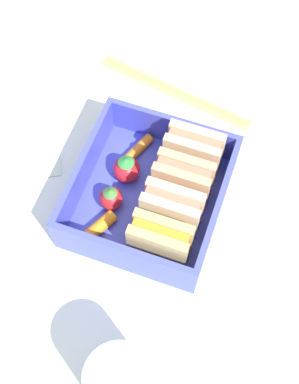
{
  "coord_description": "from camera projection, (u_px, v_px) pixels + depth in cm",
  "views": [
    {
      "loc": [
        22.78,
        8.1,
        50.76
      ],
      "look_at": [
        0.0,
        0.0,
        2.7
      ],
      "focal_mm": 50.0,
      "sensor_mm": 36.0,
      "label": 1
    }
  ],
  "objects": [
    {
      "name": "bento_rim",
      "position": [
        150.0,
        189.0,
        0.53
      ],
      "size": [
        15.51,
        14.64,
        4.28
      ],
      "color": "#444DCD",
      "rests_on": "bento_tray"
    },
    {
      "name": "drinking_glass",
      "position": [
        121.0,
        384.0,
        0.44
      ],
      "size": [
        5.69,
        5.69,
        7.72
      ],
      "primitive_type": "cylinder",
      "color": "silver",
      "rests_on": "ground_plane"
    },
    {
      "name": "chopstick_pair",
      "position": [
        175.0,
        91.0,
        0.62
      ],
      "size": [
        4.9,
        19.3,
        0.7
      ],
      "color": "tan",
      "rests_on": "ground_plane"
    },
    {
      "name": "carrot_stick_far_left",
      "position": [
        137.0,
        150.0,
        0.57
      ],
      "size": [
        4.26,
        2.51,
        1.07
      ],
      "primitive_type": "cylinder",
      "rotation": [
        1.57,
        0.0,
        4.34
      ],
      "color": "orange",
      "rests_on": "bento_tray"
    },
    {
      "name": "sandwich_center",
      "position": [
        172.0,
        210.0,
        0.51
      ],
      "size": [
        2.65,
        5.78,
        5.67
      ],
      "color": "beige",
      "rests_on": "bento_tray"
    },
    {
      "name": "sandwich_center_left",
      "position": [
        183.0,
        180.0,
        0.53
      ],
      "size": [
        2.65,
        5.78,
        5.67
      ],
      "color": "tan",
      "rests_on": "bento_tray"
    },
    {
      "name": "carrot_stick_left",
      "position": [
        99.0,
        227.0,
        0.53
      ],
      "size": [
        3.99,
        2.88,
        1.31
      ],
      "primitive_type": "cylinder",
      "rotation": [
        1.57,
        0.0,
        1.11
      ],
      "color": "orange",
      "rests_on": "bento_tray"
    },
    {
      "name": "ground_plane",
      "position": [
        150.0,
        208.0,
        0.57
      ],
      "size": [
        120.0,
        120.0,
        2.0
      ],
      "primitive_type": "cube",
      "color": "white"
    },
    {
      "name": "bento_tray",
      "position": [
        150.0,
        201.0,
        0.56
      ],
      "size": [
        15.51,
        14.64,
        1.2
      ],
      "primitive_type": "cube",
      "color": "#444DCD",
      "rests_on": "ground_plane"
    },
    {
      "name": "folded_napkin",
      "position": [
        7.0,
        134.0,
        0.6
      ],
      "size": [
        16.23,
        15.9,
        0.4
      ],
      "primitive_type": "cube",
      "rotation": [
        0.0,
        0.0,
        0.49
      ],
      "color": "silver",
      "rests_on": "ground_plane"
    },
    {
      "name": "sandwich_center_right",
      "position": [
        160.0,
        241.0,
        0.5
      ],
      "size": [
        2.65,
        5.78,
        5.67
      ],
      "color": "tan",
      "rests_on": "bento_tray"
    },
    {
      "name": "sandwich_left",
      "position": [
        193.0,
        152.0,
        0.54
      ],
      "size": [
        2.65,
        5.78,
        5.67
      ],
      "color": "#D9B289",
      "rests_on": "bento_tray"
    },
    {
      "name": "strawberry_left",
      "position": [
        126.0,
        169.0,
        0.55
      ],
      "size": [
        2.8,
        2.8,
        3.4
      ],
      "color": "red",
      "rests_on": "bento_tray"
    },
    {
      "name": "strawberry_far_left",
      "position": [
        111.0,
        198.0,
        0.54
      ],
      "size": [
        2.41,
        2.41,
        3.01
      ],
      "color": "red",
      "rests_on": "bento_tray"
    }
  ]
}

